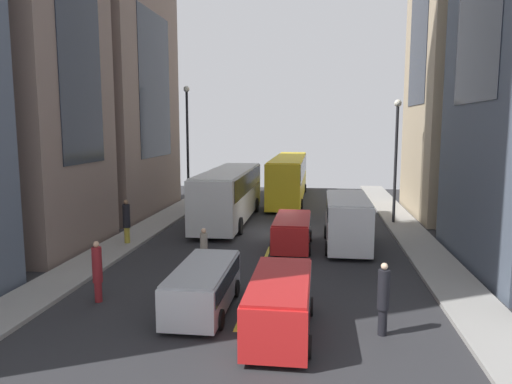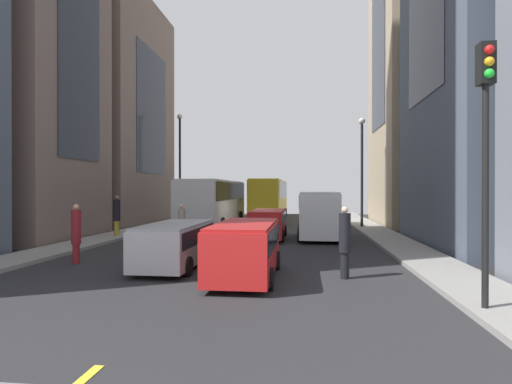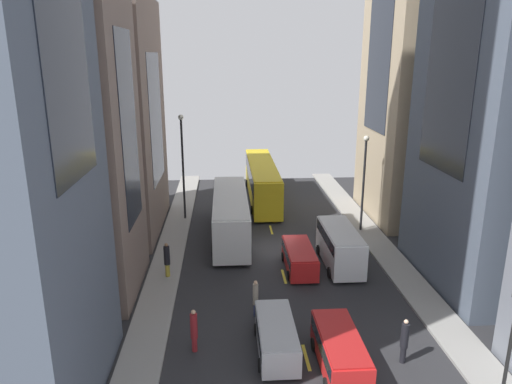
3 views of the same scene
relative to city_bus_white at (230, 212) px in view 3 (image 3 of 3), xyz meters
The scene contains 23 objects.
ground_plane 4.85m from the city_bus_white, 42.28° to the right, with size 41.33×41.33×0.00m, color #28282B.
sidewalk_west 5.62m from the city_bus_white, 145.80° to the right, with size 2.07×44.00×0.15m, color gray.
sidewalk_east 11.46m from the city_bus_white, 15.24° to the right, with size 2.07×44.00×0.15m, color gray.
lane_stripe_1 16.03m from the city_bus_white, 78.16° to the right, with size 0.16×2.00×0.01m, color yellow.
lane_stripe_2 8.13m from the city_bus_white, 65.51° to the right, with size 0.16×2.00×0.01m, color yellow.
lane_stripe_3 4.02m from the city_bus_white, 20.67° to the left, with size 0.16×2.00×0.01m, color yellow.
lane_stripe_4 10.37m from the city_bus_white, 71.28° to the left, with size 0.16×2.00×0.01m, color yellow.
lane_stripe_5 18.43m from the city_bus_white, 79.74° to the left, with size 0.16×2.00×0.01m, color yellow.
building_west_1 15.03m from the city_bus_white, 141.73° to the right, with size 9.24×7.41×19.23m.
building_west_2 11.72m from the city_bus_white, 164.59° to the left, with size 7.17×11.25×17.75m.
building_east_2 22.96m from the city_bus_white, 13.79° to the left, with size 10.09×10.04×33.43m.
city_bus_white is the anchor object (origin of this frame).
streetcar_yellow 10.35m from the city_bus_white, 71.98° to the left, with size 2.70×14.67×3.59m.
delivery_van_white 9.18m from the city_bus_white, 38.73° to the right, with size 2.25×5.82×2.58m.
car_red_0 17.11m from the city_bus_white, 74.42° to the right, with size 1.94×4.71×1.69m.
car_silver_1 15.16m from the city_bus_white, 82.73° to the right, with size 1.89×4.58×1.53m.
car_red_2 7.70m from the city_bus_white, 54.89° to the right, with size 1.94×4.65×1.58m.
pedestrian_walking_far 11.85m from the city_bus_white, 84.40° to the right, with size 0.30×0.30×2.09m.
pedestrian_crossing_mid 17.91m from the city_bus_white, 64.86° to the right, with size 0.36×0.36×2.20m.
pedestrian_waiting_curb 8.05m from the city_bus_white, 120.51° to the right, with size 0.38×0.38×2.23m.
pedestrian_crossing_near 14.85m from the city_bus_white, 97.52° to the right, with size 0.34×0.34×2.18m.
streetlamp_near 10.73m from the city_bus_white, ahead, with size 0.44×0.44×7.56m.
streetlamp_far 6.59m from the city_bus_white, 132.75° to the left, with size 0.44×0.44×8.82m.
Camera 3 is at (-3.60, -31.34, 13.50)m, focal length 33.12 mm.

